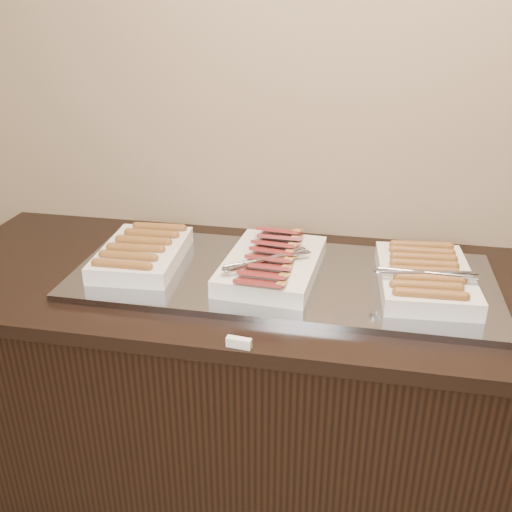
{
  "coord_description": "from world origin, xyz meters",
  "views": [
    {
      "loc": [
        0.24,
        0.67,
        1.65
      ],
      "look_at": [
        -0.05,
        2.13,
        0.97
      ],
      "focal_mm": 40.0,
      "sensor_mm": 36.0,
      "label": 1
    }
  ],
  "objects": [
    {
      "name": "counter",
      "position": [
        0.0,
        2.13,
        0.45
      ],
      "size": [
        2.06,
        0.76,
        0.9
      ],
      "color": "black",
      "rests_on": "ground"
    },
    {
      "name": "warming_tray",
      "position": [
        0.03,
        2.13,
        0.91
      ],
      "size": [
        1.2,
        0.5,
        0.02
      ],
      "primitive_type": "cube",
      "color": "gray",
      "rests_on": "counter"
    },
    {
      "name": "dish_left",
      "position": [
        -0.4,
        2.13,
        0.95
      ],
      "size": [
        0.25,
        0.36,
        0.07
      ],
      "rotation": [
        0.0,
        0.0,
        0.07
      ],
      "color": "silver",
      "rests_on": "warming_tray"
    },
    {
      "name": "dish_center",
      "position": [
        -0.0,
        2.13,
        0.95
      ],
      "size": [
        0.28,
        0.41,
        0.09
      ],
      "rotation": [
        0.0,
        0.0,
        -0.07
      ],
      "color": "silver",
      "rests_on": "warming_tray"
    },
    {
      "name": "dish_right",
      "position": [
        0.42,
        2.13,
        0.95
      ],
      "size": [
        0.28,
        0.38,
        0.08
      ],
      "rotation": [
        0.0,
        0.0,
        0.07
      ],
      "color": "silver",
      "rests_on": "warming_tray"
    },
    {
      "name": "label_holder",
      "position": [
        -0.02,
        1.77,
        0.91
      ],
      "size": [
        0.06,
        0.02,
        0.02
      ],
      "primitive_type": "cube",
      "rotation": [
        0.0,
        0.0,
        -0.1
      ],
      "color": "silver",
      "rests_on": "counter"
    }
  ]
}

